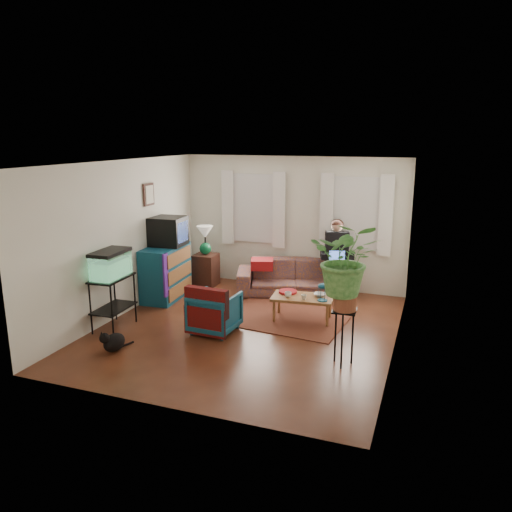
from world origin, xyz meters
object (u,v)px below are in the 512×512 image
at_px(side_table, 206,270).
at_px(aquarium_stand, 113,303).
at_px(sofa, 295,272).
at_px(armchair, 215,310).
at_px(plant_stand, 343,337).
at_px(coffee_table, 302,308).
at_px(dresser, 166,272).

bearing_deg(side_table, aquarium_stand, -97.63).
height_order(sofa, side_table, sofa).
relative_size(aquarium_stand, armchair, 1.21).
bearing_deg(plant_stand, side_table, 141.08).
height_order(armchair, coffee_table, armchair).
bearing_deg(side_table, dresser, -108.74).
distance_m(sofa, dresser, 2.46).
relative_size(armchair, plant_stand, 0.89).
height_order(side_table, armchair, armchair).
bearing_deg(sofa, plant_stand, -80.24).
bearing_deg(sofa, aquarium_stand, -146.59).
relative_size(dresser, coffee_table, 1.11).
xyz_separation_m(aquarium_stand, plant_stand, (3.65, -0.05, -0.03)).
bearing_deg(coffee_table, sofa, 104.70).
bearing_deg(armchair, coffee_table, -137.65).
relative_size(side_table, coffee_table, 0.65).
distance_m(dresser, plant_stand, 4.00).
xyz_separation_m(armchair, plant_stand, (2.09, -0.47, 0.04)).
bearing_deg(armchair, aquarium_stand, 18.50).
bearing_deg(aquarium_stand, armchair, 12.54).
height_order(side_table, dresser, dresser).
distance_m(side_table, plant_stand, 4.24).
distance_m(coffee_table, plant_stand, 1.70).
bearing_deg(dresser, coffee_table, -9.19).
xyz_separation_m(sofa, dresser, (-2.18, -1.12, 0.07)).
bearing_deg(plant_stand, sofa, 117.59).
relative_size(coffee_table, plant_stand, 1.28).
bearing_deg(dresser, sofa, 23.24).
bearing_deg(aquarium_stand, side_table, 79.68).
height_order(aquarium_stand, armchair, aquarium_stand).
height_order(side_table, aquarium_stand, aquarium_stand).
relative_size(side_table, plant_stand, 0.83).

